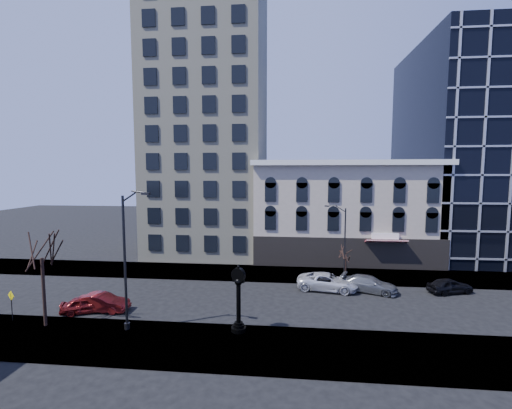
# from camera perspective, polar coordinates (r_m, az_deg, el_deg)

# --- Properties ---
(ground) EXTENTS (160.00, 160.00, 0.00)m
(ground) POSITION_cam_1_polar(r_m,az_deg,el_deg) (31.03, -4.58, -15.54)
(ground) COLOR black
(ground) RESTS_ON ground
(sidewalk_far) EXTENTS (160.00, 6.00, 0.12)m
(sidewalk_far) POSITION_cam_1_polar(r_m,az_deg,el_deg) (38.50, -2.42, -11.26)
(sidewalk_far) COLOR gray
(sidewalk_far) RESTS_ON ground
(sidewalk_near) EXTENTS (160.00, 6.00, 0.12)m
(sidewalk_near) POSITION_cam_1_polar(r_m,az_deg,el_deg) (23.85, -8.26, -22.14)
(sidewalk_near) COLOR gray
(sidewalk_near) RESTS_ON ground
(cream_tower) EXTENTS (15.90, 15.40, 42.50)m
(cream_tower) POSITION_cam_1_polar(r_m,az_deg,el_deg) (49.45, -7.95, 14.90)
(cream_tower) COLOR beige
(cream_tower) RESTS_ON ground
(victorian_row) EXTENTS (22.60, 11.19, 12.50)m
(victorian_row) POSITION_cam_1_polar(r_m,az_deg,el_deg) (45.21, 14.25, -1.26)
(victorian_row) COLOR #BBAD9A
(victorian_row) RESTS_ON ground
(glass_office) EXTENTS (20.00, 20.15, 28.00)m
(glass_office) POSITION_cam_1_polar(r_m,az_deg,el_deg) (56.30, 34.37, 7.41)
(glass_office) COLOR black
(glass_office) RESTS_ON ground
(street_clock) EXTENTS (1.05, 1.05, 4.65)m
(street_clock) POSITION_cam_1_polar(r_m,az_deg,el_deg) (24.43, -2.93, -15.85)
(street_clock) COLOR black
(street_clock) RESTS_ON sidewalk_near
(street_lamp_near) EXTENTS (2.53, 0.88, 9.93)m
(street_lamp_near) POSITION_cam_1_polar(r_m,az_deg,el_deg) (24.54, -19.93, -3.03)
(street_lamp_near) COLOR black
(street_lamp_near) RESTS_ON sidewalk_near
(street_lamp_far) EXTENTS (1.92, 0.97, 7.83)m
(street_lamp_far) POSITION_cam_1_polar(r_m,az_deg,el_deg) (35.47, 13.76, -2.96)
(street_lamp_far) COLOR black
(street_lamp_far) RESTS_ON sidewalk_far
(bare_tree_near) EXTENTS (4.62, 4.62, 7.94)m
(bare_tree_near) POSITION_cam_1_polar(r_m,az_deg,el_deg) (28.47, -32.22, -5.47)
(bare_tree_near) COLOR black
(bare_tree_near) RESTS_ON sidewalk_near
(bare_tree_far) EXTENTS (2.44, 2.44, 4.19)m
(bare_tree_far) POSITION_cam_1_polar(r_m,az_deg,el_deg) (36.15, 14.74, -7.27)
(bare_tree_far) COLOR black
(bare_tree_far) RESTS_ON sidewalk_far
(warning_sign) EXTENTS (0.70, 0.31, 2.26)m
(warning_sign) POSITION_cam_1_polar(r_m,az_deg,el_deg) (31.78, -35.63, -12.83)
(warning_sign) COLOR black
(warning_sign) RESTS_ON sidewalk_near
(car_near_a) EXTENTS (4.09, 2.93, 1.29)m
(car_near_a) POSITION_cam_1_polar(r_m,az_deg,el_deg) (31.24, -26.35, -14.68)
(car_near_a) COLOR maroon
(car_near_a) RESTS_ON ground
(car_near_b) EXTENTS (4.29, 1.52, 1.41)m
(car_near_b) POSITION_cam_1_polar(r_m,az_deg,el_deg) (30.98, -24.33, -14.66)
(car_near_b) COLOR maroon
(car_near_b) RESTS_ON ground
(car_far_a) EXTENTS (5.96, 3.48, 1.56)m
(car_far_a) POSITION_cam_1_polar(r_m,az_deg,el_deg) (33.74, 11.80, -12.50)
(car_far_a) COLOR silver
(car_far_a) RESTS_ON ground
(car_far_b) EXTENTS (5.44, 3.69, 1.46)m
(car_far_b) POSITION_cam_1_polar(r_m,az_deg,el_deg) (34.27, 18.34, -12.47)
(car_far_b) COLOR #595B60
(car_far_b) RESTS_ON ground
(car_far_c) EXTENTS (4.35, 2.74, 1.38)m
(car_far_c) POSITION_cam_1_polar(r_m,az_deg,el_deg) (36.87, 29.57, -11.69)
(car_far_c) COLOR black
(car_far_c) RESTS_ON ground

